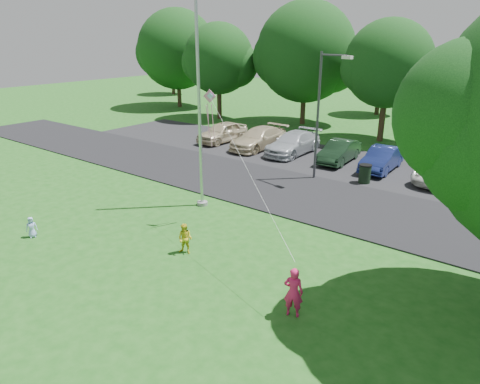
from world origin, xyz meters
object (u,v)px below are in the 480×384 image
Objects in this scene: street_lamp at (322,106)px; kite at (212,112)px; flagpole at (200,117)px; trash_can at (365,174)px; child_yellow at (185,239)px; woman at (293,292)px; child_blue at (32,227)px.

street_lamp reaches higher than kite.
trash_can is (4.86, 7.57, -3.63)m from flagpole.
flagpole is 1.48× the size of street_lamp.
flagpole is at bearing -98.90° from street_lamp.
child_yellow is (-2.15, -11.48, 0.04)m from trash_can.
flagpole is 7.14m from street_lamp.
woman is 1.32× the size of child_yellow.
trash_can is 10.30m from kite.
street_lamp is 7.96× the size of child_blue.
flagpole reaches higher than child_yellow.
child_blue is 8.41m from kite.
trash_can is 0.92× the size of child_yellow.
trash_can is (2.30, 0.90, -3.53)m from street_lamp.
street_lamp is 6.37× the size of trash_can.
child_blue is (-7.89, -14.19, -0.11)m from trash_can.
flagpole reaches higher than kite.
woman reaches higher than child_blue.
kite reaches higher than child_blue.
woman is at bearing -76.91° from trash_can.
flagpole is at bearing 107.40° from child_yellow.
kite is (-2.94, -8.93, 4.20)m from trash_can.
woman is at bearing -53.60° from street_lamp.
trash_can is at bearing 33.41° from street_lamp.
trash_can is 0.70× the size of woman.
street_lamp is 4.46× the size of woman.
woman is at bearing -31.56° from flagpole.
child_yellow reaches higher than child_blue.
child_yellow is 4.94m from kite.
child_yellow is at bearing -77.10° from street_lamp.
kite is (-0.79, 2.55, 4.16)m from child_yellow.
child_yellow is 6.35m from child_blue.
woman is (2.87, -12.32, 0.22)m from trash_can.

